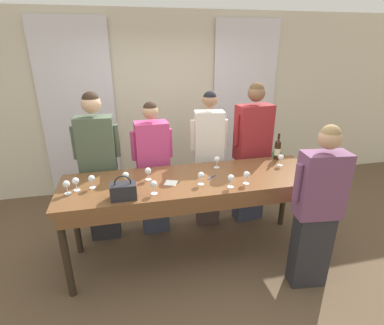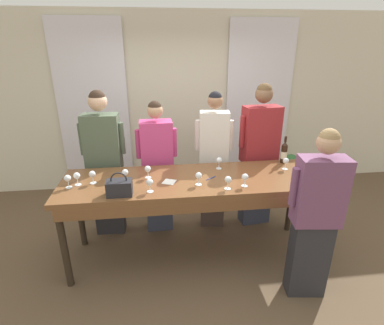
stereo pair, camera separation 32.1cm
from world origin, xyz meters
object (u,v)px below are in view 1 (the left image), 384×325
at_px(wine_glass_front_right, 201,176).
at_px(host_pouring, 317,209).
at_px(wine_glass_back_left, 126,176).
at_px(wine_glass_near_host, 154,185).
at_px(handbag, 123,191).
at_px(wine_glass_back_mid, 231,178).
at_px(wine_glass_by_bottle, 302,159).
at_px(wine_glass_center_right, 66,185).
at_px(guest_pink_top, 153,169).
at_px(wine_glass_center_mid, 76,182).
at_px(wine_glass_by_handbag, 92,179).
at_px(wine_glass_back_right, 281,158).
at_px(wine_glass_front_left, 148,171).
at_px(tasting_bar, 194,187).
at_px(guest_olive_jacket, 99,167).
at_px(guest_cream_sweater, 208,160).
at_px(wine_bottle, 278,149).
at_px(potted_plant, 275,166).
at_px(wine_glass_front_mid, 217,160).
at_px(wine_glass_center_left, 247,175).
at_px(guest_striped_shirt, 252,153).

xyz_separation_m(wine_glass_front_right, host_pouring, (0.99, -0.54, -0.21)).
xyz_separation_m(wine_glass_back_left, wine_glass_near_host, (0.25, -0.27, -0.00)).
xyz_separation_m(handbag, wine_glass_back_mid, (1.05, -0.00, 0.02)).
relative_size(wine_glass_back_mid, wine_glass_by_bottle, 1.00).
distance_m(handbag, wine_glass_center_right, 0.57).
relative_size(handbag, guest_pink_top, 0.14).
height_order(wine_glass_center_mid, guest_pink_top, guest_pink_top).
distance_m(wine_glass_center_mid, wine_glass_center_right, 0.09).
relative_size(handbag, wine_glass_front_right, 1.75).
bearing_deg(wine_glass_center_right, wine_glass_by_handbag, 18.53).
bearing_deg(wine_glass_back_right, wine_glass_front_left, -178.17).
height_order(tasting_bar, guest_olive_jacket, guest_olive_jacket).
relative_size(wine_glass_back_mid, wine_glass_near_host, 1.00).
relative_size(tasting_bar, guest_cream_sweater, 1.54).
distance_m(wine_glass_by_handbag, guest_olive_jacket, 0.61).
distance_m(wine_bottle, potted_plant, 1.76).
height_order(wine_glass_front_mid, guest_cream_sweater, guest_cream_sweater).
relative_size(wine_glass_front_right, wine_glass_by_bottle, 1.00).
xyz_separation_m(wine_glass_back_mid, wine_glass_near_host, (-0.76, 0.03, -0.00)).
distance_m(wine_glass_center_left, wine_glass_back_left, 1.23).
xyz_separation_m(wine_glass_center_left, wine_glass_back_mid, (-0.18, -0.04, 0.00)).
bearing_deg(wine_glass_front_left, guest_olive_jacket, 135.17).
distance_m(wine_glass_back_left, wine_glass_near_host, 0.37).
distance_m(guest_pink_top, potted_plant, 2.59).
distance_m(guest_cream_sweater, potted_plant, 2.01).
height_order(wine_glass_front_left, wine_glass_front_right, same).
distance_m(wine_glass_front_mid, wine_glass_back_left, 1.06).
distance_m(tasting_bar, handbag, 0.80).
bearing_deg(host_pouring, wine_glass_back_right, 86.68).
bearing_deg(potted_plant, wine_glass_by_bottle, -110.39).
relative_size(wine_bottle, guest_olive_jacket, 0.18).
relative_size(wine_glass_center_mid, potted_plant, 0.24).
bearing_deg(wine_glass_by_bottle, wine_glass_front_right, -171.37).
distance_m(guest_cream_sweater, host_pouring, 1.48).
height_order(wine_glass_front_left, guest_cream_sweater, guest_cream_sweater).
distance_m(wine_glass_front_left, wine_glass_front_right, 0.56).
bearing_deg(wine_glass_back_right, tasting_bar, -172.11).
bearing_deg(wine_glass_near_host, wine_glass_by_bottle, 9.35).
bearing_deg(wine_glass_near_host, wine_glass_front_right, 11.21).
xyz_separation_m(wine_glass_front_right, guest_cream_sweater, (0.30, 0.77, -0.14)).
height_order(wine_glass_back_mid, guest_pink_top, guest_pink_top).
height_order(handbag, wine_glass_near_host, handbag).
height_order(wine_glass_front_mid, wine_glass_front_right, same).
xyz_separation_m(wine_glass_near_host, guest_striped_shirt, (1.38, 0.86, -0.11)).
distance_m(wine_bottle, wine_glass_back_left, 1.87).
height_order(wine_bottle, guest_cream_sweater, guest_cream_sweater).
height_order(wine_bottle, potted_plant, wine_bottle).
relative_size(wine_glass_center_left, guest_cream_sweater, 0.08).
bearing_deg(wine_glass_back_left, tasting_bar, -2.75).
xyz_separation_m(wine_glass_center_left, guest_olive_jacket, (-1.50, 0.86, -0.12)).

